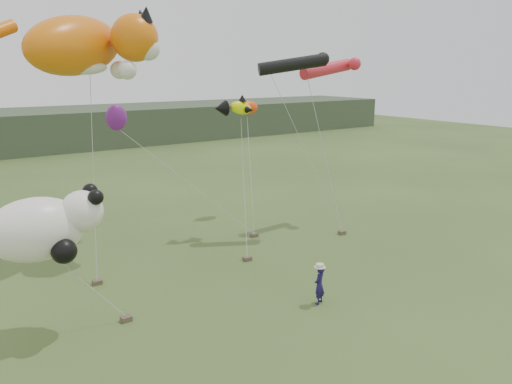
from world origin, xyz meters
The scene contains 9 objects.
ground centered at (0.00, 0.00, 0.00)m, with size 120.00×120.00×0.00m, color #385123.
headland centered at (-3.11, 44.69, 1.92)m, with size 90.00×13.00×4.00m.
festival_attendant centered at (-0.63, 0.02, 0.72)m, with size 0.52×0.34×1.44m, color #191347.
sandbag_anchors centered at (-1.37, 5.33, 0.09)m, with size 12.79×5.00×0.18m.
cat_kite centered at (-5.37, 9.57, 9.27)m, with size 7.12×5.16×3.14m.
fish_kite centered at (1.18, 8.60, 6.44)m, with size 1.98×1.33×1.08m.
tube_kites centered at (5.34, 7.33, 8.43)m, with size 6.32×2.13×1.36m.
panda_kite centered at (-9.02, 3.34, 3.57)m, with size 3.49×2.26×2.17m.
misc_kites centered at (-0.07, 11.47, 6.07)m, with size 8.73×0.89×1.27m.
Camera 1 is at (-11.96, -12.35, 8.28)m, focal length 35.00 mm.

